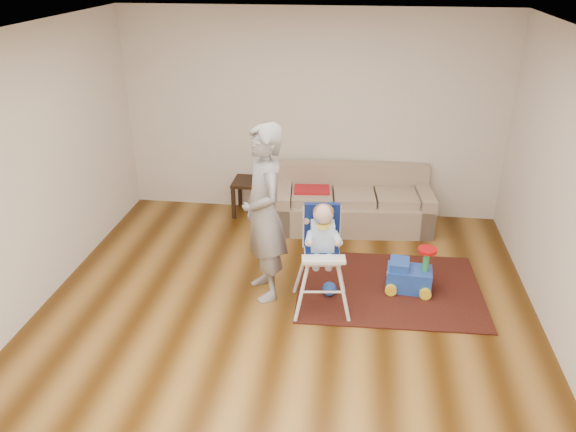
# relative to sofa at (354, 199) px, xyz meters

# --- Properties ---
(ground) EXTENTS (5.50, 5.50, 0.00)m
(ground) POSITION_rel_sofa_xyz_m (-0.60, -2.30, -0.38)
(ground) COLOR #442709
(ground) RESTS_ON ground
(room_envelope) EXTENTS (5.04, 5.52, 2.72)m
(room_envelope) POSITION_rel_sofa_xyz_m (-0.60, -1.77, 1.49)
(room_envelope) COLOR silver
(room_envelope) RESTS_ON ground
(sofa) EXTENTS (2.06, 1.00, 0.77)m
(sofa) POSITION_rel_sofa_xyz_m (0.00, 0.00, 0.00)
(sofa) COLOR tan
(sofa) RESTS_ON ground
(side_table) EXTENTS (0.48, 0.48, 0.48)m
(side_table) POSITION_rel_sofa_xyz_m (-1.39, 0.23, -0.14)
(side_table) COLOR black
(side_table) RESTS_ON ground
(area_rug) EXTENTS (2.00, 1.53, 0.02)m
(area_rug) POSITION_rel_sofa_xyz_m (0.44, -1.48, -0.38)
(area_rug) COLOR black
(area_rug) RESTS_ON ground
(ride_on_toy) EXTENTS (0.49, 0.37, 0.51)m
(ride_on_toy) POSITION_rel_sofa_xyz_m (0.64, -1.48, -0.11)
(ride_on_toy) COLOR blue
(ride_on_toy) RESTS_ON area_rug
(toy_ball) EXTENTS (0.15, 0.15, 0.15)m
(toy_ball) POSITION_rel_sofa_xyz_m (-0.19, -1.71, -0.29)
(toy_ball) COLOR blue
(toy_ball) RESTS_ON area_rug
(high_chair) EXTENTS (0.60, 0.60, 1.15)m
(high_chair) POSITION_rel_sofa_xyz_m (-0.27, -1.91, 0.17)
(high_chair) COLOR white
(high_chair) RESTS_ON ground
(adult) EXTENTS (0.69, 0.80, 1.85)m
(adult) POSITION_rel_sofa_xyz_m (-0.87, -1.72, 0.54)
(adult) COLOR gray
(adult) RESTS_ON ground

